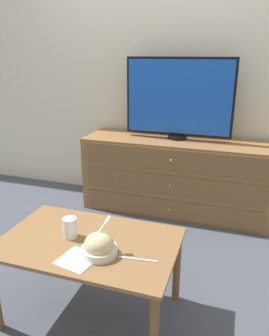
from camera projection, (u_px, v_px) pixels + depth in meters
The scene contains 9 objects.
ground_plane at pixel (166, 197), 3.39m from camera, with size 12.00×12.00×0.00m, color #474C56.
wall_back at pixel (171, 65), 2.97m from camera, with size 12.00×0.05×2.60m.
dresser at pixel (176, 176), 2.99m from camera, with size 1.67×0.49×0.68m.
tv at pixel (179, 98), 2.81m from camera, with size 0.93×0.16×0.70m.
coffee_table at pixel (89, 252), 1.75m from camera, with size 0.94×0.59×0.47m.
takeout_bowl at pixel (99, 246), 1.60m from camera, with size 0.18×0.18×0.19m.
drink_cup at pixel (70, 229), 1.75m from camera, with size 0.08×0.08×0.11m.
napkin at pixel (77, 259), 1.57m from camera, with size 0.20×0.20×0.00m.
knife at pixel (138, 259), 1.57m from camera, with size 0.19×0.03×0.01m.
Camera 1 is at (0.66, -3.04, 1.42)m, focal length 35.00 mm.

